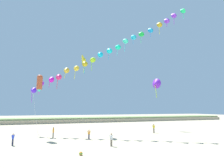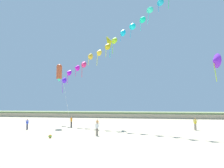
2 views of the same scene
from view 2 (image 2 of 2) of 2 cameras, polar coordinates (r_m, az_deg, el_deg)
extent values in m
plane|color=tan|center=(21.30, -2.96, -14.40)|extent=(240.00, 240.00, 0.00)
cube|color=tan|center=(69.11, 8.30, -7.54)|extent=(120.00, 10.83, 1.11)
cube|color=#7A8E56|center=(69.09, 8.30, -6.94)|extent=(120.00, 9.21, 0.64)
cylinder|color=#282D4C|center=(33.52, -3.49, -10.40)|extent=(0.11, 0.11, 0.74)
cylinder|color=#282D4C|center=(33.61, -3.66, -10.39)|extent=(0.11, 0.11, 0.74)
cylinder|color=orange|center=(33.52, -3.57, -9.31)|extent=(0.20, 0.20, 0.53)
cylinder|color=orange|center=(33.40, -3.35, -9.26)|extent=(0.19, 0.14, 0.50)
cylinder|color=orange|center=(33.63, -3.79, -9.23)|extent=(0.19, 0.14, 0.50)
sphere|color=tan|center=(33.49, -3.57, -8.68)|extent=(0.20, 0.20, 0.20)
cylinder|color=black|center=(38.33, -9.72, -9.60)|extent=(0.12, 0.12, 0.86)
cylinder|color=black|center=(38.20, -9.84, -9.62)|extent=(0.12, 0.12, 0.86)
cylinder|color=orange|center=(38.21, -9.76, -8.52)|extent=(0.23, 0.23, 0.61)
cylinder|color=orange|center=(38.37, -9.60, -8.43)|extent=(0.12, 0.21, 0.58)
cylinder|color=orange|center=(38.04, -9.92, -8.46)|extent=(0.12, 0.21, 0.58)
sphere|color=#9E7051|center=(38.19, -9.75, -7.88)|extent=(0.23, 0.23, 0.23)
cylinder|color=#726656|center=(35.50, 19.30, -9.74)|extent=(0.13, 0.13, 0.86)
cylinder|color=#726656|center=(35.51, 19.55, -9.73)|extent=(0.13, 0.13, 0.86)
cylinder|color=yellow|center=(35.45, 19.39, -8.55)|extent=(0.23, 0.23, 0.61)
cylinder|color=yellow|center=(35.44, 19.07, -8.49)|extent=(0.21, 0.10, 0.58)
cylinder|color=yellow|center=(35.46, 19.71, -8.47)|extent=(0.21, 0.10, 0.58)
sphere|color=#9E7051|center=(35.43, 19.37, -7.86)|extent=(0.23, 0.23, 0.23)
cylinder|color=#726656|center=(27.54, -3.49, -11.46)|extent=(0.12, 0.12, 0.81)
cylinder|color=#726656|center=(27.55, -3.80, -11.46)|extent=(0.12, 0.12, 0.81)
cylinder|color=white|center=(27.48, -3.64, -10.03)|extent=(0.21, 0.21, 0.57)
cylinder|color=white|center=(27.46, -3.25, -9.95)|extent=(0.20, 0.12, 0.54)
cylinder|color=white|center=(27.49, -4.02, -9.94)|extent=(0.20, 0.12, 0.54)
sphere|color=tan|center=(27.45, -3.63, -9.20)|extent=(0.22, 0.22, 0.22)
cylinder|color=#282D4C|center=(36.62, -19.65, -9.66)|extent=(0.11, 0.11, 0.76)
cylinder|color=#282D4C|center=(36.56, -19.84, -9.66)|extent=(0.11, 0.11, 0.76)
cylinder|color=blue|center=(36.54, -19.72, -8.64)|extent=(0.20, 0.20, 0.54)
cylinder|color=blue|center=(36.62, -19.47, -8.58)|extent=(0.16, 0.19, 0.51)
cylinder|color=blue|center=(36.46, -19.96, -8.58)|extent=(0.16, 0.19, 0.51)
sphere|color=beige|center=(36.52, -19.70, -8.05)|extent=(0.21, 0.21, 0.21)
cone|color=#5122EF|center=(44.75, -11.70, 0.93)|extent=(1.27, 1.04, 1.11)
cylinder|color=#8A39E5|center=(44.74, -11.86, -0.70)|extent=(0.12, 0.31, 2.10)
cone|color=#9E12E3|center=(43.84, -10.53, 2.79)|extent=(1.37, 1.27, 1.22)
cylinder|color=#D639E5|center=(43.79, -10.69, 1.26)|extent=(0.13, 0.23, 1.91)
cone|color=#CB12C9|center=(42.77, -8.60, 3.90)|extent=(1.32, 1.17, 1.13)
cylinder|color=#E539BA|center=(42.73, -8.76, 2.69)|extent=(0.21, 0.16, 1.37)
cone|color=#E62774|center=(41.91, -7.07, 4.76)|extent=(1.25, 0.99, 1.12)
cylinder|color=#E53955|center=(41.81, -7.25, 3.03)|extent=(0.18, 0.28, 2.08)
cone|color=gold|center=(41.38, -5.51, 6.68)|extent=(1.31, 1.14, 1.13)
cylinder|color=yellow|center=(41.29, -5.68, 5.44)|extent=(0.24, 0.19, 1.34)
cone|color=yellow|center=(40.32, -3.40, 7.63)|extent=(1.34, 1.21, 1.16)
cylinder|color=yellow|center=(40.15, -3.58, 5.88)|extent=(0.24, 0.25, 2.03)
cone|color=gold|center=(39.77, -1.29, 9.11)|extent=(1.25, 0.99, 1.13)
cylinder|color=#D4E539|center=(39.61, -1.48, 7.64)|extent=(0.17, 0.15, 1.62)
cone|color=#A1DD23|center=(38.84, 0.30, 10.59)|extent=(1.38, 1.28, 1.22)
cylinder|color=#85E539|center=(38.60, 0.11, 8.78)|extent=(0.14, 0.11, 2.05)
cone|color=#0DC0EB|center=(38.74, 2.33, 12.29)|extent=(1.30, 1.12, 1.10)
cylinder|color=#399AE5|center=(38.57, 2.14, 11.09)|extent=(0.18, 0.13, 1.21)
cone|color=#10DCE4|center=(38.04, 4.73, 13.80)|extent=(1.25, 0.98, 1.11)
cylinder|color=#39B5E5|center=(37.77, 4.54, 12.22)|extent=(0.27, 0.14, 1.72)
cone|color=#10EFB2|center=(37.77, 7.09, 15.30)|extent=(1.36, 1.25, 1.20)
cylinder|color=#39E5DF|center=(37.48, 6.90, 13.79)|extent=(0.08, 0.12, 1.62)
cone|color=#35EFC0|center=(37.22, 8.92, 17.45)|extent=(1.32, 1.18, 1.21)
cylinder|color=#39E5E3|center=(36.81, 8.73, 15.60)|extent=(0.30, 0.16, 2.08)
cone|color=#1CBDDF|center=(37.12, 11.32, 18.90)|extent=(1.34, 1.20, 1.18)
cylinder|color=#399EE5|center=(36.81, 11.12, 17.57)|extent=(0.09, 0.19, 1.37)
cylinder|color=#39E588|center=(36.48, 13.49, 18.52)|extent=(0.22, 0.15, 1.83)
cylinder|color=silver|center=(44.74, -10.86, -4.17)|extent=(1.37, 0.78, 8.32)
cylinder|color=#C2502D|center=(40.06, -12.59, 2.70)|extent=(1.32, 1.32, 2.12)
sphere|color=#C2502D|center=(40.20, -12.56, 4.03)|extent=(0.95, 0.95, 0.95)
cone|color=#2DE5B2|center=(39.92, -12.62, 1.07)|extent=(1.15, 1.15, 0.72)
sphere|color=black|center=(40.25, -12.55, 4.41)|extent=(0.20, 0.20, 0.20)
cone|color=#7926DB|center=(41.15, 23.51, 5.17)|extent=(1.60, 2.47, 2.35)
cone|color=#B2E52D|center=(41.15, 23.51, 5.19)|extent=(0.93, 1.38, 1.29)
cylinder|color=#B2E52D|center=(40.87, 23.61, 2.60)|extent=(0.48, 0.17, 3.02)
cone|color=yellow|center=(41.56, -0.46, 10.11)|extent=(1.09, 2.13, 2.20)
cone|color=#2DB9E5|center=(41.56, -0.46, 10.13)|extent=(0.65, 1.17, 1.22)
cylinder|color=#2DB9E5|center=(41.17, -0.46, 7.99)|extent=(0.14, 0.36, 2.52)
sphere|color=orange|center=(26.36, -14.67, -12.08)|extent=(0.36, 0.36, 0.36)
cylinder|color=green|center=(26.36, -14.67, -12.08)|extent=(0.36, 0.36, 0.09)
camera|label=1|loc=(15.72, -58.79, 1.76)|focal=28.00mm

